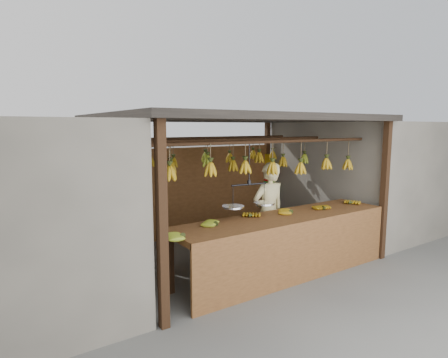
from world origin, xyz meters
TOP-DOWN VIEW (x-y plane):
  - ground at (0.00, 0.00)m, footprint 80.00×80.00m
  - stall at (0.00, 0.33)m, footprint 4.30×3.30m
  - neighbor_right at (3.60, 0.00)m, footprint 3.00×3.00m
  - counter at (0.13, -1.23)m, footprint 3.70×0.82m
  - hanging_bananas at (0.01, 0.00)m, footprint 3.61×2.24m
  - balance_scale at (-0.45, -1.00)m, footprint 0.80×0.36m
  - vendor at (0.26, -0.60)m, footprint 0.61×0.40m
  - bag_bundles at (1.94, 1.35)m, footprint 0.08×0.26m

SIDE VIEW (x-z plane):
  - ground at x=0.00m, z-range 0.00..0.00m
  - counter at x=0.13m, z-range 0.23..1.19m
  - vendor at x=0.26m, z-range 0.00..1.65m
  - bag_bundles at x=1.94m, z-range 0.40..1.61m
  - neighbor_right at x=3.60m, z-range 0.00..2.30m
  - balance_scale at x=-0.45m, z-range 0.71..1.61m
  - hanging_bananas at x=0.01m, z-range 1.42..1.81m
  - stall at x=0.00m, z-range 0.77..3.17m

